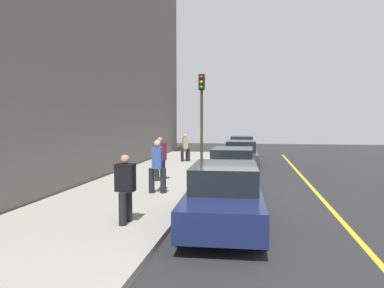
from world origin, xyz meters
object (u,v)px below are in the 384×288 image
pedestrian_black_coat (125,187)px  pedestrian_blue_coat (157,165)px  traffic_light_pole (202,108)px  pedestrian_burgundy_coat (160,157)px  parked_car_silver (242,146)px  parked_car_charcoal (241,154)px  parked_car_navy (224,195)px  pedestrian_tan_coat (185,147)px  rolling_suitcase (188,156)px  parked_car_green (232,167)px

pedestrian_black_coat → pedestrian_blue_coat: pedestrian_blue_coat is taller
traffic_light_pole → pedestrian_black_coat: bearing=-4.9°
pedestrian_black_coat → pedestrian_burgundy_coat: pedestrian_burgundy_coat is taller
parked_car_silver → parked_car_charcoal: bearing=1.1°
parked_car_silver → traffic_light_pole: bearing=-8.1°
parked_car_navy → pedestrian_tan_coat: bearing=-165.2°
parked_car_navy → rolling_suitcase: (-13.35, -3.32, -0.32)m
parked_car_navy → pedestrian_burgundy_coat: 6.43m
pedestrian_burgundy_coat → parked_car_navy: bearing=29.0°
parked_car_green → parked_car_charcoal: bearing=178.6°
pedestrian_black_coat → pedestrian_blue_coat: size_ratio=0.91×
traffic_light_pole → rolling_suitcase: (-5.96, -1.71, -2.78)m
pedestrian_burgundy_coat → pedestrian_tan_coat: pedestrian_burgundy_coat is taller
parked_car_charcoal → parked_car_silver: bearing=-178.9°
parked_car_silver → traffic_light_pole: 11.00m
rolling_suitcase → pedestrian_black_coat: bearing=4.1°
parked_car_silver → pedestrian_blue_coat: size_ratio=2.40×
pedestrian_tan_coat → rolling_suitcase: 0.81m
parked_car_silver → parked_car_charcoal: (6.60, 0.13, 0.00)m
pedestrian_burgundy_coat → parked_car_charcoal: bearing=151.6°
parked_car_silver → pedestrian_blue_coat: (15.03, -2.41, 0.36)m
parked_car_green → traffic_light_pole: 3.35m
parked_car_charcoal → pedestrian_blue_coat: pedestrian_blue_coat is taller
pedestrian_black_coat → parked_car_charcoal: bearing=169.1°
pedestrian_black_coat → traffic_light_pole: size_ratio=0.36×
parked_car_charcoal → pedestrian_burgundy_coat: size_ratio=2.49×
pedestrian_black_coat → pedestrian_blue_coat: bearing=-176.8°
parked_car_charcoal → parked_car_navy: (11.41, -0.02, 0.00)m
parked_car_silver → traffic_light_pole: size_ratio=0.95×
parked_car_navy → rolling_suitcase: size_ratio=5.12×
parked_car_charcoal → pedestrian_black_coat: pedestrian_black_coat is taller
pedestrian_burgundy_coat → pedestrian_blue_coat: bearing=12.7°
parked_car_charcoal → pedestrian_burgundy_coat: 6.60m
parked_car_silver → parked_car_green: size_ratio=0.99×
parked_car_navy → rolling_suitcase: bearing=-166.0°
pedestrian_blue_coat → parked_car_green: bearing=138.4°
parked_car_silver → rolling_suitcase: (4.66, -3.21, -0.32)m
parked_car_silver → pedestrian_black_coat: size_ratio=2.63×
parked_car_silver → parked_car_charcoal: size_ratio=0.97×
pedestrian_burgundy_coat → rolling_suitcase: 7.76m
parked_car_silver → rolling_suitcase: parked_car_silver is taller
pedestrian_burgundy_coat → pedestrian_blue_coat: size_ratio=0.99×
parked_car_navy → pedestrian_blue_coat: 3.92m
parked_car_charcoal → pedestrian_tan_coat: 3.71m
parked_car_charcoal → traffic_light_pole: traffic_light_pole is taller
pedestrian_blue_coat → pedestrian_tan_coat: bearing=-174.9°
pedestrian_burgundy_coat → pedestrian_tan_coat: size_ratio=1.06×
parked_car_silver → parked_car_navy: 18.01m
parked_car_silver → pedestrian_black_coat: pedestrian_black_coat is taller
parked_car_silver → rolling_suitcase: size_ratio=4.68×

